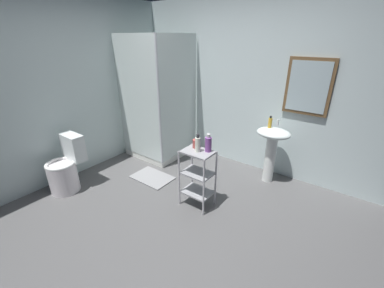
% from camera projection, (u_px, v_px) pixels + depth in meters
% --- Properties ---
extents(ground_plane, '(4.20, 4.20, 0.02)m').
position_uv_depth(ground_plane, '(165.00, 219.00, 2.89)').
color(ground_plane, '#555555').
extents(wall_back, '(4.20, 0.14, 2.50)m').
position_uv_depth(wall_back, '(244.00, 87.00, 3.73)').
color(wall_back, silver).
rests_on(wall_back, ground_plane).
extents(wall_left, '(0.10, 4.20, 2.50)m').
position_uv_depth(wall_left, '(62.00, 92.00, 3.39)').
color(wall_left, silver).
rests_on(wall_left, ground_plane).
extents(shower_stall, '(0.92, 0.92, 2.00)m').
position_uv_depth(shower_stall, '(160.00, 130.00, 4.24)').
color(shower_stall, white).
rests_on(shower_stall, ground_plane).
extents(pedestal_sink, '(0.46, 0.37, 0.81)m').
position_uv_depth(pedestal_sink, '(272.00, 144.00, 3.41)').
color(pedestal_sink, white).
rests_on(pedestal_sink, ground_plane).
extents(sink_faucet, '(0.03, 0.03, 0.10)m').
position_uv_depth(sink_faucet, '(278.00, 123.00, 3.39)').
color(sink_faucet, silver).
rests_on(sink_faucet, pedestal_sink).
extents(toilet, '(0.37, 0.49, 0.76)m').
position_uv_depth(toilet, '(66.00, 169.00, 3.32)').
color(toilet, white).
rests_on(toilet, ground_plane).
extents(storage_cart, '(0.38, 0.28, 0.74)m').
position_uv_depth(storage_cart, '(197.00, 174.00, 2.95)').
color(storage_cart, silver).
rests_on(storage_cart, ground_plane).
extents(hand_soap_bottle, '(0.05, 0.05, 0.16)m').
position_uv_depth(hand_soap_bottle, '(270.00, 122.00, 3.33)').
color(hand_soap_bottle, gold).
rests_on(hand_soap_bottle, pedestal_sink).
extents(conditioner_bottle_purple, '(0.08, 0.08, 0.21)m').
position_uv_depth(conditioner_bottle_purple, '(208.00, 144.00, 2.79)').
color(conditioner_bottle_purple, '#894BA0').
rests_on(conditioner_bottle_purple, storage_cart).
extents(lotion_bottle_white, '(0.06, 0.06, 0.22)m').
position_uv_depth(lotion_bottle_white, '(198.00, 144.00, 2.79)').
color(lotion_bottle_white, white).
rests_on(lotion_bottle_white, storage_cart).
extents(rinse_cup, '(0.08, 0.08, 0.10)m').
position_uv_depth(rinse_cup, '(196.00, 144.00, 2.91)').
color(rinse_cup, '#B24742').
rests_on(rinse_cup, storage_cart).
extents(bath_mat, '(0.60, 0.40, 0.02)m').
position_uv_depth(bath_mat, '(152.00, 177.00, 3.69)').
color(bath_mat, gray).
rests_on(bath_mat, ground_plane).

